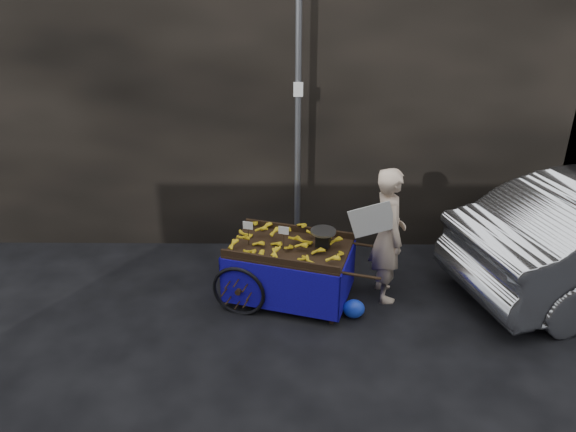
{
  "coord_description": "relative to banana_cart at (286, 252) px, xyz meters",
  "views": [
    {
      "loc": [
        0.24,
        -5.76,
        4.05
      ],
      "look_at": [
        0.18,
        0.5,
        1.0
      ],
      "focal_mm": 35.0,
      "sensor_mm": 36.0,
      "label": 1
    }
  ],
  "objects": [
    {
      "name": "ground",
      "position": [
        -0.16,
        -0.19,
        -0.67
      ],
      "size": [
        80.0,
        80.0,
        0.0
      ],
      "primitive_type": "plane",
      "color": "black",
      "rests_on": "ground"
    },
    {
      "name": "building_wall",
      "position": [
        0.24,
        2.41,
        1.83
      ],
      "size": [
        13.5,
        2.0,
        5.0
      ],
      "color": "black",
      "rests_on": "ground"
    },
    {
      "name": "plastic_bag",
      "position": [
        0.82,
        -0.41,
        -0.55
      ],
      "size": [
        0.26,
        0.21,
        0.24
      ],
      "primitive_type": "ellipsoid",
      "color": "blue",
      "rests_on": "ground"
    },
    {
      "name": "banana_cart",
      "position": [
        0.0,
        0.0,
        0.0
      ],
      "size": [
        2.15,
        1.4,
        1.08
      ],
      "rotation": [
        0.0,
        0.0,
        -0.28
      ],
      "color": "black",
      "rests_on": "ground"
    },
    {
      "name": "street_pole",
      "position": [
        0.14,
        1.11,
        1.34
      ],
      "size": [
        0.12,
        0.1,
        4.0
      ],
      "color": "slate",
      "rests_on": "ground"
    },
    {
      "name": "vendor",
      "position": [
        1.24,
        0.08,
        0.2
      ],
      "size": [
        0.78,
        0.67,
        1.73
      ],
      "rotation": [
        0.0,
        0.0,
        1.69
      ],
      "color": "#BFA68E",
      "rests_on": "ground"
    }
  ]
}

